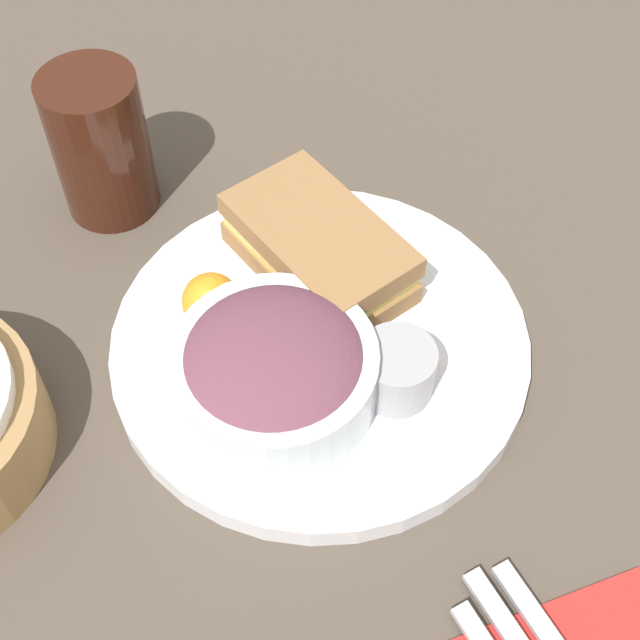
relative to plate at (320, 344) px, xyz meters
The scene contains 7 objects.
ground_plane 0.01m from the plate, ahead, with size 4.00×4.00×0.00m, color #4C4238.
plate is the anchor object (origin of this frame).
sandwich 0.07m from the plate, 19.40° to the right, with size 0.16×0.12×0.05m.
salad_bowl 0.07m from the plate, 127.61° to the left, with size 0.14×0.14×0.06m.
dressing_cup 0.07m from the plate, 149.77° to the right, with size 0.05×0.05×0.04m, color #99999E.
orange_wedge 0.08m from the plate, 58.18° to the left, with size 0.04×0.04×0.04m, color orange.
drink_glass 0.24m from the plate, 27.72° to the left, with size 0.08×0.08×0.12m, color #38190F.
Camera 1 is at (-0.35, 0.13, 0.53)m, focal length 50.00 mm.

